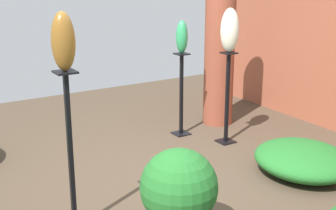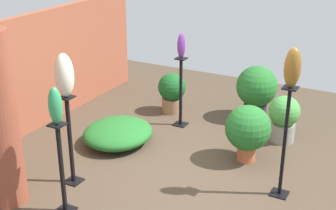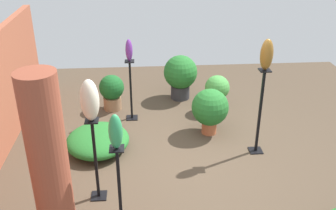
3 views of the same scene
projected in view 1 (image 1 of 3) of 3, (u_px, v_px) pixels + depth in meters
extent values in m
plane|color=#4C3D2D|center=(172.00, 190.00, 4.56)|extent=(8.00, 8.00, 0.00)
cylinder|color=brown|center=(219.00, 52.00, 6.27)|extent=(0.41, 0.41, 2.00)
cube|color=black|center=(70.00, 154.00, 3.70)|extent=(0.04, 0.04, 1.34)
cube|color=black|center=(65.00, 72.00, 3.51)|extent=(0.16, 0.16, 0.02)
cube|color=black|center=(181.00, 133.00, 6.09)|extent=(0.20, 0.20, 0.01)
cube|color=black|center=(181.00, 95.00, 5.94)|extent=(0.04, 0.04, 1.06)
cube|color=black|center=(182.00, 54.00, 5.79)|extent=(0.16, 0.16, 0.02)
cube|color=black|center=(226.00, 141.00, 5.82)|extent=(0.20, 0.20, 0.01)
cube|color=black|center=(227.00, 98.00, 5.66)|extent=(0.04, 0.04, 1.13)
cube|color=black|center=(229.00, 53.00, 5.50)|extent=(0.16, 0.16, 0.02)
ellipsoid|color=brown|center=(63.00, 41.00, 3.45)|extent=(0.17, 0.18, 0.45)
ellipsoid|color=#2D9356|center=(182.00, 37.00, 5.73)|extent=(0.14, 0.15, 0.40)
ellipsoid|color=beige|center=(230.00, 30.00, 5.42)|extent=(0.22, 0.22, 0.52)
sphere|color=#236B28|center=(179.00, 187.00, 3.58)|extent=(0.61, 0.61, 0.61)
ellipsoid|color=#236B28|center=(303.00, 160.00, 4.89)|extent=(1.06, 0.97, 0.32)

